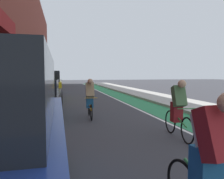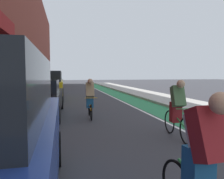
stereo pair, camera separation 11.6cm
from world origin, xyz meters
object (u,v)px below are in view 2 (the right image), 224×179
parked_suv_yellow_cab (49,85)px  cyclist_trailing (90,97)px  parked_sedan_black (39,98)px  cyclist_mid (177,108)px  parked_suv_white (53,82)px  cyclist_lead (204,162)px

parked_suv_yellow_cab → cyclist_trailing: 7.11m
parked_sedan_black → parked_suv_yellow_cab: parked_suv_yellow_cab is taller
parked_sedan_black → cyclist_mid: cyclist_mid is taller
cyclist_mid → cyclist_trailing: size_ratio=1.03×
parked_suv_white → cyclist_lead: (2.49, -19.35, -0.17)m
cyclist_trailing → cyclist_lead: bearing=-86.2°
parked_sedan_black → parked_suv_white: 11.81m
parked_sedan_black → cyclist_trailing: 2.22m
parked_sedan_black → cyclist_trailing: cyclist_trailing is taller
parked_suv_white → cyclist_mid: parked_suv_white is taller
parked_sedan_black → parked_suv_yellow_cab: size_ratio=1.04×
cyclist_trailing → parked_suv_yellow_cab: bearing=106.7°
cyclist_lead → cyclist_trailing: bearing=93.8°
cyclist_trailing → parked_sedan_black: bearing=157.5°
parked_sedan_black → parked_suv_white: bearing=90.0°
parked_sedan_black → parked_suv_yellow_cab: 5.97m
cyclist_lead → cyclist_trailing: 6.71m
parked_suv_white → cyclist_trailing: 12.82m
cyclist_lead → cyclist_trailing: size_ratio=1.02×
cyclist_lead → parked_sedan_black: bearing=108.3°
parked_suv_white → cyclist_lead: bearing=-82.7°
cyclist_lead → parked_suv_yellow_cab: bearing=100.4°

